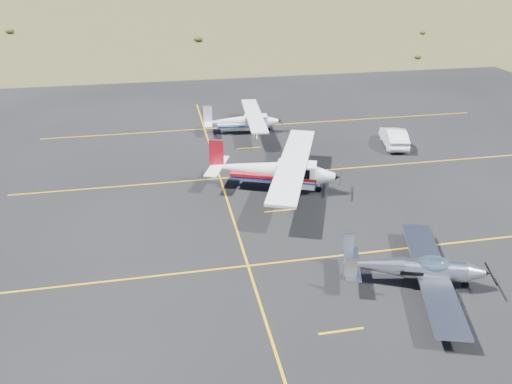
{
  "coord_description": "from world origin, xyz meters",
  "views": [
    {
      "loc": [
        -9.65,
        -18.82,
        14.43
      ],
      "look_at": [
        -4.58,
        7.14,
        1.6
      ],
      "focal_mm": 35.0,
      "sensor_mm": 36.0,
      "label": 1
    }
  ],
  "objects_px": {
    "aircraft_cessna": "(274,170)",
    "sedan": "(394,137)",
    "aircraft_plain": "(243,121)",
    "aircraft_low_wing": "(417,269)"
  },
  "relations": [
    {
      "from": "aircraft_plain",
      "to": "sedan",
      "type": "relative_size",
      "value": 2.19
    },
    {
      "from": "aircraft_cessna",
      "to": "sedan",
      "type": "xyz_separation_m",
      "value": [
        11.46,
        6.19,
        -0.67
      ]
    },
    {
      "from": "sedan",
      "to": "aircraft_plain",
      "type": "bearing_deg",
      "value": -13.1
    },
    {
      "from": "aircraft_low_wing",
      "to": "aircraft_cessna",
      "type": "xyz_separation_m",
      "value": [
        -4.25,
        11.71,
        0.47
      ]
    },
    {
      "from": "aircraft_low_wing",
      "to": "aircraft_plain",
      "type": "distance_m",
      "value": 23.87
    },
    {
      "from": "aircraft_plain",
      "to": "sedan",
      "type": "bearing_deg",
      "value": -21.0
    },
    {
      "from": "aircraft_low_wing",
      "to": "sedan",
      "type": "bearing_deg",
      "value": 85.7
    },
    {
      "from": "aircraft_plain",
      "to": "aircraft_low_wing",
      "type": "bearing_deg",
      "value": -74.78
    },
    {
      "from": "aircraft_cessna",
      "to": "sedan",
      "type": "relative_size",
      "value": 2.76
    },
    {
      "from": "aircraft_low_wing",
      "to": "sedan",
      "type": "xyz_separation_m",
      "value": [
        7.21,
        17.9,
        -0.2
      ]
    }
  ]
}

